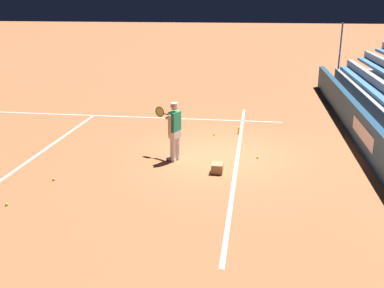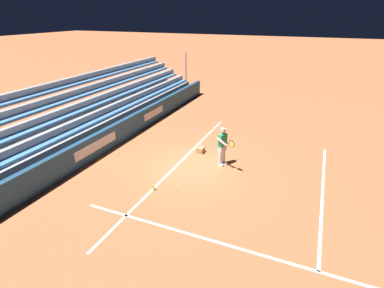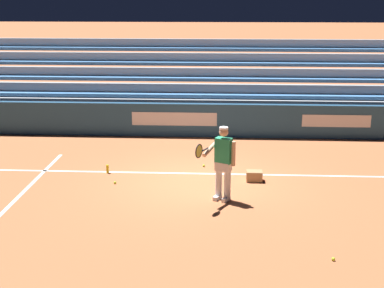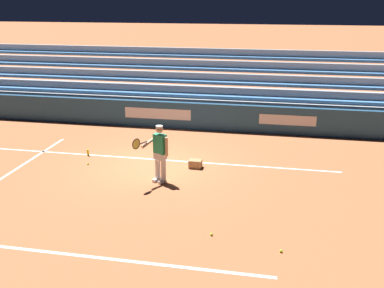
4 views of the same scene
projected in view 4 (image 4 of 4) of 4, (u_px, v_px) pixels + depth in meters
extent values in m
plane|color=#B7663D|center=(152.00, 165.00, 14.59)|extent=(160.00, 160.00, 0.00)
cube|color=white|center=(156.00, 159.00, 15.05)|extent=(12.00, 0.10, 0.01)
cube|color=white|center=(79.00, 255.00, 9.46)|extent=(8.22, 0.10, 0.01)
cube|color=navy|center=(181.00, 115.00, 18.48)|extent=(23.72, 0.24, 1.10)
cube|color=silver|center=(158.00, 114.00, 18.52)|extent=(2.80, 0.01, 0.44)
cube|color=silver|center=(287.00, 120.00, 17.55)|extent=(2.20, 0.01, 0.40)
cube|color=#9EA3A8|center=(191.00, 104.00, 20.53)|extent=(22.53, 3.20, 1.10)
cube|color=#4C89CC|center=(186.00, 95.00, 19.21)|extent=(22.08, 0.40, 0.12)
cube|color=#9EA3A8|center=(187.00, 91.00, 19.43)|extent=(22.53, 0.24, 0.45)
cube|color=#4C89CC|center=(189.00, 82.00, 19.82)|extent=(22.08, 0.40, 0.12)
cube|color=#9EA3A8|center=(191.00, 77.00, 20.03)|extent=(22.53, 0.24, 0.45)
cube|color=#4C89CC|center=(193.00, 69.00, 20.42)|extent=(22.08, 0.40, 0.12)
cube|color=#9EA3A8|center=(194.00, 65.00, 20.64)|extent=(22.53, 0.24, 0.45)
cube|color=#4C89CC|center=(196.00, 57.00, 21.03)|extent=(22.08, 0.40, 0.12)
cube|color=#9EA3A8|center=(197.00, 53.00, 21.25)|extent=(22.53, 0.24, 0.45)
cylinder|color=silver|center=(163.00, 168.00, 13.07)|extent=(0.15, 0.15, 0.88)
cylinder|color=silver|center=(158.00, 167.00, 13.19)|extent=(0.15, 0.15, 0.88)
cube|color=white|center=(162.00, 182.00, 13.14)|extent=(0.22, 0.30, 0.09)
cube|color=white|center=(157.00, 180.00, 13.27)|extent=(0.22, 0.30, 0.09)
cube|color=silver|center=(160.00, 156.00, 13.02)|extent=(0.40, 0.34, 0.20)
cube|color=#239366|center=(160.00, 144.00, 12.90)|extent=(0.42, 0.34, 0.58)
sphere|color=tan|center=(159.00, 130.00, 12.76)|extent=(0.21, 0.21, 0.21)
cylinder|color=white|center=(159.00, 127.00, 12.73)|extent=(0.20, 0.20, 0.05)
cylinder|color=tan|center=(166.00, 147.00, 12.77)|extent=(0.09, 0.09, 0.56)
cylinder|color=tan|center=(149.00, 142.00, 12.87)|extent=(0.33, 0.57, 0.24)
cylinder|color=black|center=(143.00, 143.00, 12.67)|extent=(0.16, 0.28, 0.03)
torus|color=black|center=(136.00, 144.00, 12.45)|extent=(0.16, 0.29, 0.31)
cylinder|color=#D6D14C|center=(136.00, 144.00, 12.45)|extent=(0.12, 0.25, 0.27)
cube|color=#A87F51|center=(195.00, 164.00, 14.30)|extent=(0.40, 0.30, 0.26)
sphere|color=#CCE533|center=(88.00, 164.00, 14.58)|extent=(0.07, 0.07, 0.07)
sphere|color=#CCE533|center=(281.00, 251.00, 9.57)|extent=(0.07, 0.07, 0.07)
sphere|color=#CCE533|center=(164.00, 153.00, 15.57)|extent=(0.07, 0.07, 0.07)
sphere|color=#CCE533|center=(211.00, 234.00, 10.24)|extent=(0.07, 0.07, 0.07)
cylinder|color=yellow|center=(88.00, 153.00, 15.39)|extent=(0.07, 0.07, 0.22)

